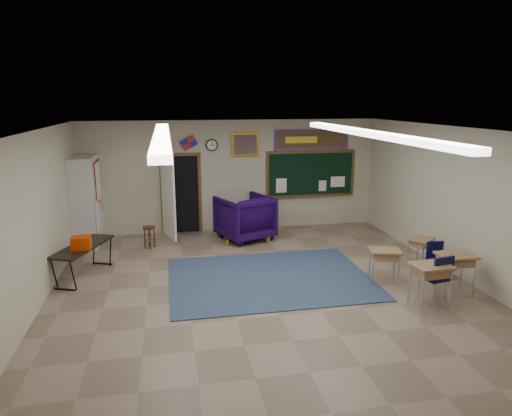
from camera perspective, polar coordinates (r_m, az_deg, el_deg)
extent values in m
plane|color=#85705B|center=(8.57, 1.59, -10.88)|extent=(9.00, 9.00, 0.00)
cube|color=#B2A891|center=(12.40, -2.94, 4.01)|extent=(8.00, 0.04, 3.00)
cube|color=#B2A891|center=(4.10, 16.31, -16.80)|extent=(8.00, 0.04, 3.00)
cube|color=#B2A891|center=(8.20, -26.78, -2.37)|extent=(0.04, 9.00, 3.00)
cube|color=#B2A891|center=(9.75, 25.26, 0.12)|extent=(0.04, 9.00, 3.00)
cube|color=silver|center=(7.83, 1.74, 9.56)|extent=(8.00, 9.00, 0.04)
cube|color=#2E3E58|center=(9.32, 1.72, -8.74)|extent=(4.00, 3.00, 0.02)
cube|color=black|center=(12.36, -9.35, 1.69)|extent=(0.95, 0.04, 2.10)
cube|color=white|center=(11.93, -10.93, 1.10)|extent=(0.35, 0.86, 2.05)
cube|color=#563C18|center=(12.87, 6.85, 4.28)|extent=(2.55, 0.05, 1.30)
cube|color=black|center=(12.86, 6.87, 4.27)|extent=(2.40, 0.03, 1.15)
cube|color=#563C18|center=(12.92, 6.85, 1.61)|extent=(2.40, 0.12, 0.04)
cube|color=#A11F0D|center=(12.75, 6.96, 8.50)|extent=(2.10, 0.04, 0.55)
cube|color=brown|center=(12.74, 6.98, 8.49)|extent=(1.90, 0.03, 0.40)
cube|color=#AB7921|center=(12.32, -1.34, 7.95)|extent=(0.75, 0.05, 0.65)
cube|color=#A51466|center=(12.30, -1.33, 7.94)|extent=(0.62, 0.03, 0.52)
cylinder|color=black|center=(12.20, -5.55, 7.84)|extent=(0.32, 0.05, 0.32)
cylinder|color=white|center=(12.18, -5.54, 7.83)|extent=(0.26, 0.02, 0.26)
cube|color=beige|center=(11.88, -20.49, 0.79)|extent=(0.55, 1.25, 2.20)
imported|color=#180535|center=(11.72, -1.41, -1.19)|extent=(1.61, 1.63, 1.14)
cube|color=#9F714A|center=(9.19, 15.83, -5.16)|extent=(0.67, 0.57, 0.04)
cube|color=brown|center=(9.22, 15.79, -5.73)|extent=(0.58, 0.49, 0.12)
cube|color=#9F714A|center=(10.31, 19.96, -3.67)|extent=(0.68, 0.65, 0.04)
cube|color=brown|center=(10.33, 19.92, -4.15)|extent=(0.59, 0.56, 0.11)
cube|color=#9F714A|center=(8.40, 21.08, -6.75)|extent=(0.68, 0.52, 0.04)
cube|color=brown|center=(8.44, 21.02, -7.44)|extent=(0.58, 0.44, 0.13)
cube|color=#9F714A|center=(9.11, 23.77, -5.44)|extent=(0.66, 0.51, 0.04)
cube|color=brown|center=(9.14, 23.70, -6.09)|extent=(0.58, 0.43, 0.13)
cube|color=black|center=(9.85, -20.83, -4.53)|extent=(1.09, 1.68, 0.04)
cube|color=#DD3803|center=(9.59, -21.01, -4.10)|extent=(0.36, 0.27, 0.25)
cylinder|color=#482915|center=(11.30, -13.23, -2.40)|extent=(0.30, 0.30, 0.04)
torus|color=#482915|center=(11.40, -13.14, -4.02)|extent=(0.25, 0.25, 0.02)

